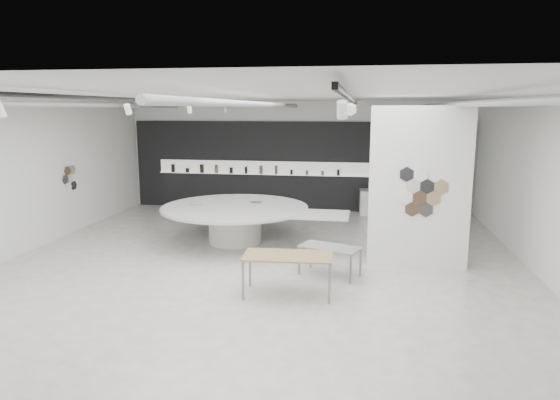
% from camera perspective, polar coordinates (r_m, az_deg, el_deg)
% --- Properties ---
extents(room, '(12.02, 14.02, 3.82)m').
position_cam_1_polar(room, '(10.68, -3.27, 2.53)').
color(room, beige).
rests_on(room, ground).
extents(back_wall_display, '(11.80, 0.27, 3.10)m').
position_cam_1_polar(back_wall_display, '(17.52, 1.71, 3.87)').
color(back_wall_display, black).
rests_on(back_wall_display, ground).
extents(partition_column, '(2.20, 0.38, 3.60)m').
position_cam_1_polar(partition_column, '(11.53, 15.61, 1.37)').
color(partition_column, white).
rests_on(partition_column, ground).
extents(display_island, '(4.99, 3.93, 1.00)m').
position_cam_1_polar(display_island, '(13.30, -4.85, -2.18)').
color(display_island, white).
rests_on(display_island, ground).
extents(sample_table_wood, '(1.72, 0.92, 0.79)m').
position_cam_1_polar(sample_table_wood, '(9.56, 0.90, -6.64)').
color(sample_table_wood, '#92754B').
rests_on(sample_table_wood, ground).
extents(sample_table_stone, '(1.40, 1.03, 0.65)m').
position_cam_1_polar(sample_table_stone, '(10.72, 5.73, -5.59)').
color(sample_table_stone, gray).
rests_on(sample_table_stone, ground).
extents(kitchen_counter, '(1.55, 0.69, 1.19)m').
position_cam_1_polar(kitchen_counter, '(17.13, 11.61, -0.26)').
color(kitchen_counter, white).
rests_on(kitchen_counter, ground).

